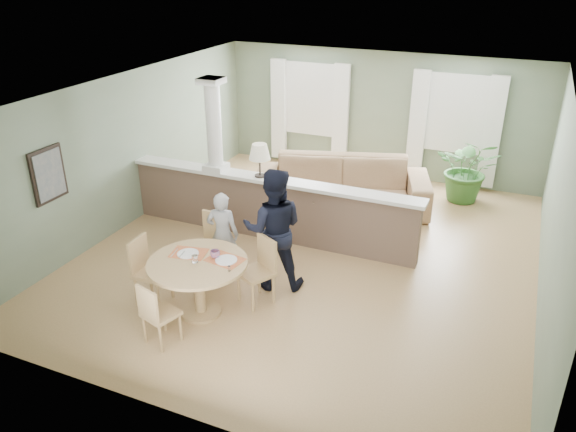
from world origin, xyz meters
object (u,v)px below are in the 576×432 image
at_px(chair_far_boy, 213,243).
at_px(chair_far_man, 260,267).
at_px(dining_table, 199,272).
at_px(houseplant, 468,169).
at_px(sofa, 341,185).
at_px(chair_near, 156,312).
at_px(man_person, 273,229).
at_px(child_person, 223,234).
at_px(chair_side, 147,268).

bearing_deg(chair_far_boy, chair_far_man, -18.97).
xyz_separation_m(dining_table, chair_far_man, (0.62, 0.61, -0.11)).
relative_size(houseplant, chair_far_man, 1.37).
xyz_separation_m(sofa, chair_near, (-0.79, -4.93, -0.00)).
bearing_deg(dining_table, man_person, 59.98).
bearing_deg(dining_table, child_person, 101.80).
xyz_separation_m(houseplant, dining_table, (-2.83, -5.46, -0.02)).
bearing_deg(chair_side, sofa, -21.90).
bearing_deg(child_person, dining_table, 89.99).
distance_m(chair_side, child_person, 1.25).
bearing_deg(chair_side, chair_near, -140.51).
relative_size(chair_far_man, child_person, 0.72).
bearing_deg(chair_near, chair_side, -31.90).
bearing_deg(chair_far_man, dining_table, -106.26).
bearing_deg(dining_table, chair_far_boy, 109.90).
distance_m(dining_table, chair_near, 0.83).
xyz_separation_m(chair_near, chair_side, (-0.70, 0.78, 0.06)).
bearing_deg(houseplant, chair_far_man, -114.50).
distance_m(child_person, man_person, 0.87).
distance_m(houseplant, chair_near, 6.94).
bearing_deg(dining_table, sofa, 80.98).
xyz_separation_m(chair_far_boy, chair_near, (0.21, -1.75, -0.08)).
xyz_separation_m(dining_table, chair_near, (-0.14, -0.81, -0.17)).
height_order(chair_far_boy, man_person, man_person).
height_order(sofa, dining_table, sofa).
distance_m(houseplant, dining_table, 6.15).
distance_m(chair_far_boy, chair_far_man, 1.02).
relative_size(sofa, houseplant, 2.47).
xyz_separation_m(chair_far_man, chair_side, (-1.45, -0.63, 0.00)).
xyz_separation_m(chair_side, child_person, (0.61, 1.08, 0.14)).
distance_m(houseplant, chair_side, 6.60).
bearing_deg(child_person, chair_far_boy, 29.11).
bearing_deg(child_person, sofa, -117.72).
xyz_separation_m(chair_near, child_person, (-0.08, 1.86, 0.20)).
height_order(dining_table, man_person, man_person).
bearing_deg(houseplant, dining_table, -117.38).
relative_size(sofa, chair_far_man, 3.39).
relative_size(sofa, child_person, 2.44).
height_order(sofa, man_person, man_person).
bearing_deg(chair_far_boy, dining_table, -69.85).
bearing_deg(sofa, chair_far_boy, -124.69).
height_order(chair_far_man, chair_near, chair_far_man).
xyz_separation_m(chair_far_man, man_person, (0.00, 0.46, 0.39)).
bearing_deg(chair_far_man, sofa, 118.43).
bearing_deg(child_person, chair_near, 80.75).
xyz_separation_m(dining_table, chair_far_boy, (-0.34, 0.95, -0.08)).
xyz_separation_m(sofa, man_person, (-0.04, -3.05, 0.44)).
distance_m(sofa, chair_side, 4.40).
relative_size(chair_far_boy, child_person, 0.75).
bearing_deg(chair_far_boy, man_person, 7.52).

